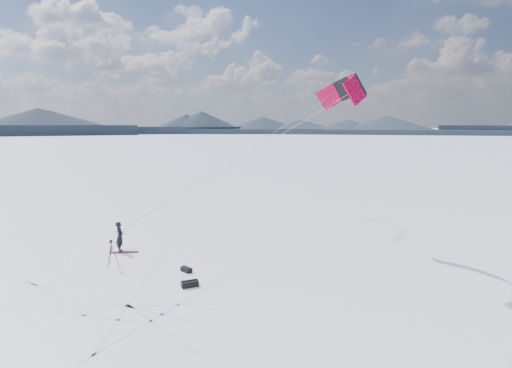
{
  "coord_description": "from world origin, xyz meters",
  "views": [
    {
      "loc": [
        5.87,
        -19.85,
        7.02
      ],
      "look_at": [
        6.15,
        3.79,
        3.74
      ],
      "focal_mm": 30.0,
      "sensor_mm": 36.0,
      "label": 1
    }
  ],
  "objects_px": {
    "snowkiter": "(121,252)",
    "gear_bag_b": "(186,270)",
    "tripod": "(111,250)",
    "snowboard": "(124,252)",
    "gear_bag_a": "(190,284)"
  },
  "relations": [
    {
      "from": "snowkiter",
      "to": "snowboard",
      "type": "height_order",
      "value": "snowkiter"
    },
    {
      "from": "snowboard",
      "to": "tripod",
      "type": "bearing_deg",
      "value": -93.75
    },
    {
      "from": "snowkiter",
      "to": "gear_bag_b",
      "type": "bearing_deg",
      "value": -137.38
    },
    {
      "from": "gear_bag_a",
      "to": "gear_bag_b",
      "type": "xyz_separation_m",
      "value": [
        -0.44,
        1.92,
        -0.02
      ]
    },
    {
      "from": "snowkiter",
      "to": "snowboard",
      "type": "relative_size",
      "value": 1.13
    },
    {
      "from": "snowkiter",
      "to": "gear_bag_a",
      "type": "height_order",
      "value": "snowkiter"
    },
    {
      "from": "tripod",
      "to": "gear_bag_b",
      "type": "distance_m",
      "value": 3.9
    },
    {
      "from": "snowkiter",
      "to": "tripod",
      "type": "relative_size",
      "value": 1.21
    },
    {
      "from": "gear_bag_b",
      "to": "gear_bag_a",
      "type": "bearing_deg",
      "value": -30.75
    },
    {
      "from": "snowkiter",
      "to": "snowboard",
      "type": "xyz_separation_m",
      "value": [
        0.27,
        -0.18,
        0.02
      ]
    },
    {
      "from": "snowboard",
      "to": "tripod",
      "type": "distance_m",
      "value": 2.68
    },
    {
      "from": "tripod",
      "to": "gear_bag_a",
      "type": "bearing_deg",
      "value": -39.52
    },
    {
      "from": "gear_bag_b",
      "to": "tripod",
      "type": "bearing_deg",
      "value": -143.42
    },
    {
      "from": "gear_bag_a",
      "to": "gear_bag_b",
      "type": "bearing_deg",
      "value": 80.37
    },
    {
      "from": "tripod",
      "to": "snowboard",
      "type": "bearing_deg",
      "value": 85.1
    }
  ]
}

